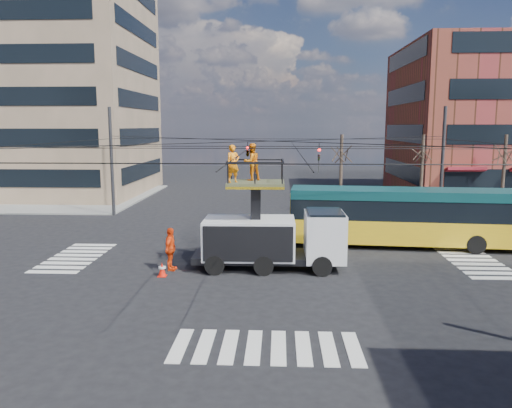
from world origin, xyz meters
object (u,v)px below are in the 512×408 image
at_px(utility_truck, 273,227).
at_px(city_bus, 402,216).
at_px(traffic_cone, 162,269).
at_px(worker_ground, 171,249).
at_px(flagger, 325,229).

bearing_deg(utility_truck, city_bus, 32.89).
distance_m(traffic_cone, worker_ground, 1.20).
xyz_separation_m(utility_truck, flagger, (2.87, 4.70, -1.03)).
distance_m(worker_ground, flagger, 9.24).
bearing_deg(worker_ground, flagger, -49.58).
bearing_deg(utility_truck, traffic_cone, -163.11).
relative_size(utility_truck, worker_ground, 3.51).
bearing_deg(city_bus, flagger, -175.83).
distance_m(city_bus, traffic_cone, 13.52).
height_order(utility_truck, traffic_cone, utility_truck).
relative_size(city_bus, traffic_cone, 19.73).
height_order(utility_truck, flagger, utility_truck).
distance_m(utility_truck, city_bus, 8.44).
relative_size(traffic_cone, flagger, 0.33).
height_order(utility_truck, city_bus, utility_truck).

